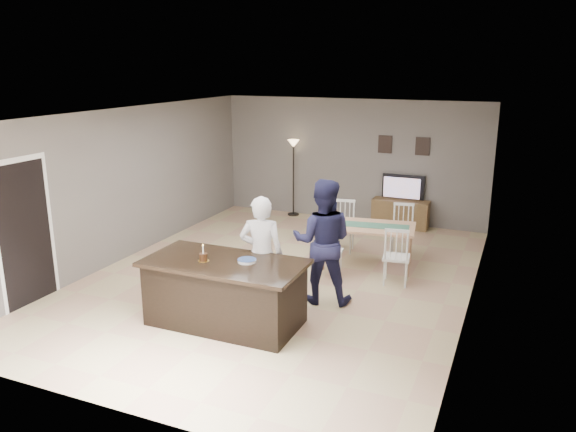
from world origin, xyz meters
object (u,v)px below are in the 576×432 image
at_px(kitchen_island, 225,292).
at_px(tv_console, 400,214).
at_px(woman, 262,255).
at_px(plate_stack, 247,261).
at_px(man, 323,241).
at_px(birthday_cake, 203,257).
at_px(dining_table, 368,232).
at_px(floor_lamp, 293,157).
at_px(television, 402,187).

bearing_deg(kitchen_island, tv_console, 77.84).
xyz_separation_m(woman, plate_stack, (0.01, -0.46, 0.07)).
bearing_deg(tv_console, kitchen_island, -102.16).
height_order(man, birthday_cake, man).
bearing_deg(woman, dining_table, -125.98).
bearing_deg(kitchen_island, woman, 62.41).
bearing_deg(man, dining_table, -111.05).
distance_m(kitchen_island, floor_lamp, 5.81).
distance_m(woman, man, 0.95).
xyz_separation_m(kitchen_island, dining_table, (1.18, 2.93, 0.16)).
height_order(woman, man, man).
bearing_deg(kitchen_island, birthday_cake, -158.94).
bearing_deg(kitchen_island, dining_table, 68.04).
bearing_deg(tv_console, plate_stack, -99.37).
distance_m(television, dining_table, 2.72).
height_order(birthday_cake, plate_stack, birthday_cake).
bearing_deg(television, man, 86.75).
bearing_deg(floor_lamp, woman, -72.40).
height_order(kitchen_island, dining_table, dining_table).
bearing_deg(plate_stack, dining_table, 72.69).
bearing_deg(birthday_cake, plate_stack, 18.60).
relative_size(plate_stack, dining_table, 0.13).
xyz_separation_m(birthday_cake, floor_lamp, (-1.05, 5.69, 0.41)).
distance_m(kitchen_island, plate_stack, 0.56).
bearing_deg(television, birthday_cake, 75.74).
xyz_separation_m(woman, birthday_cake, (-0.55, -0.65, 0.11)).
xyz_separation_m(dining_table, floor_lamp, (-2.49, 2.66, 0.75)).
relative_size(kitchen_island, tv_console, 1.79).
bearing_deg(kitchen_island, man, 52.37).
distance_m(kitchen_island, birthday_cake, 0.57).
bearing_deg(birthday_cake, man, 47.78).
distance_m(tv_console, floor_lamp, 2.73).
bearing_deg(kitchen_island, plate_stack, 16.40).
height_order(woman, dining_table, woman).
relative_size(birthday_cake, floor_lamp, 0.13).
relative_size(kitchen_island, plate_stack, 8.52).
height_order(tv_console, woman, woman).
height_order(man, floor_lamp, man).
bearing_deg(floor_lamp, plate_stack, -73.72).
relative_size(television, man, 0.49).
distance_m(television, woman, 5.17).
height_order(woman, plate_stack, woman).
relative_size(kitchen_island, television, 2.35).
height_order(kitchen_island, plate_stack, plate_stack).
relative_size(tv_console, woman, 0.71).
bearing_deg(birthday_cake, woman, 49.96).
relative_size(kitchen_island, birthday_cake, 9.31).
bearing_deg(kitchen_island, television, 77.99).
xyz_separation_m(kitchen_island, floor_lamp, (-1.31, 5.59, 0.91)).
xyz_separation_m(man, birthday_cake, (-1.21, -1.33, 0.02)).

